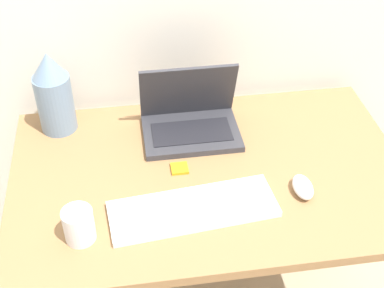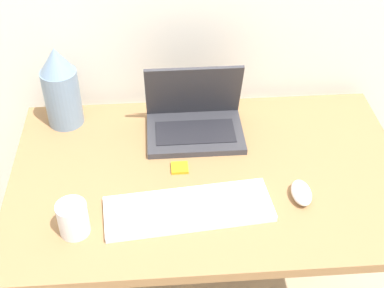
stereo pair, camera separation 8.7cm
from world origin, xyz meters
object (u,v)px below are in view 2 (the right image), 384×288
(laptop, at_px, (194,118))
(keyboard, at_px, (188,209))
(vase, at_px, (61,88))
(mug, at_px, (73,219))
(mp3_player, at_px, (180,168))
(mouse, at_px, (301,193))

(laptop, height_order, keyboard, laptop)
(vase, distance_m, mug, 0.49)
(vase, bearing_deg, mp3_player, -35.94)
(laptop, xyz_separation_m, mug, (-0.34, -0.40, -0.00))
(laptop, relative_size, mouse, 3.12)
(mouse, distance_m, mp3_player, 0.36)
(mouse, relative_size, mp3_player, 1.95)
(laptop, height_order, mug, laptop)
(mouse, height_order, mp3_player, mouse)
(mouse, distance_m, mug, 0.62)
(mouse, bearing_deg, keyboard, -174.78)
(laptop, distance_m, vase, 0.43)
(vase, distance_m, mp3_player, 0.46)
(keyboard, xyz_separation_m, vase, (-0.37, 0.43, 0.12))
(laptop, relative_size, mug, 3.19)
(mp3_player, xyz_separation_m, mug, (-0.28, -0.22, 0.04))
(mouse, bearing_deg, vase, 149.58)
(mouse, bearing_deg, laptop, 129.85)
(laptop, xyz_separation_m, mp3_player, (-0.06, -0.18, -0.05))
(vase, relative_size, mug, 2.88)
(vase, height_order, mp3_player, vase)
(laptop, relative_size, keyboard, 0.65)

